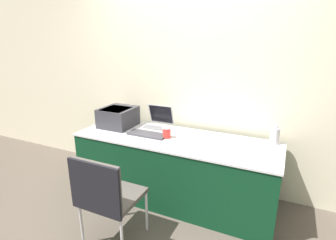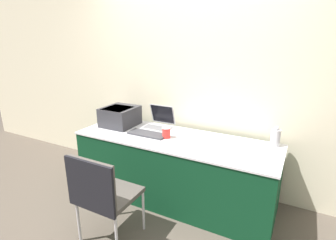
# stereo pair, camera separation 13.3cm
# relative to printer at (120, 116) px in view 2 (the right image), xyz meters

# --- Properties ---
(ground_plane) EXTENTS (14.00, 14.00, 0.00)m
(ground_plane) POSITION_rel_printer_xyz_m (0.79, -0.44, -0.85)
(ground_plane) COLOR brown
(wall_back) EXTENTS (8.00, 0.05, 2.60)m
(wall_back) POSITION_rel_printer_xyz_m (0.79, 0.40, 0.45)
(wall_back) COLOR beige
(wall_back) RESTS_ON ground_plane
(table) EXTENTS (2.19, 0.74, 0.73)m
(table) POSITION_rel_printer_xyz_m (0.79, -0.08, -0.49)
(table) COLOR #0C381E
(table) RESTS_ON ground_plane
(printer) EXTENTS (0.38, 0.40, 0.23)m
(printer) POSITION_rel_printer_xyz_m (0.00, 0.00, 0.00)
(printer) COLOR #333338
(printer) RESTS_ON table
(laptop_left) EXTENTS (0.32, 0.33, 0.26)m
(laptop_left) POSITION_rel_printer_xyz_m (0.46, 0.15, -0.07)
(laptop_left) COLOR #B7B7BC
(laptop_left) RESTS_ON table
(external_keyboard) EXTENTS (0.44, 0.17, 0.02)m
(external_keyboard) POSITION_rel_printer_xyz_m (0.47, -0.13, -0.11)
(external_keyboard) COLOR #3D3D42
(external_keyboard) RESTS_ON table
(coffee_cup) EXTENTS (0.09, 0.09, 0.12)m
(coffee_cup) POSITION_rel_printer_xyz_m (0.70, -0.11, -0.06)
(coffee_cup) COLOR red
(coffee_cup) RESTS_ON table
(metal_pitcher) EXTENTS (0.09, 0.09, 0.21)m
(metal_pitcher) POSITION_rel_printer_xyz_m (1.77, 0.20, -0.03)
(metal_pitcher) COLOR silver
(metal_pitcher) RESTS_ON table
(chair) EXTENTS (0.48, 0.46, 0.85)m
(chair) POSITION_rel_printer_xyz_m (0.56, -1.01, -0.32)
(chair) COLOR #4C4742
(chair) RESTS_ON ground_plane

